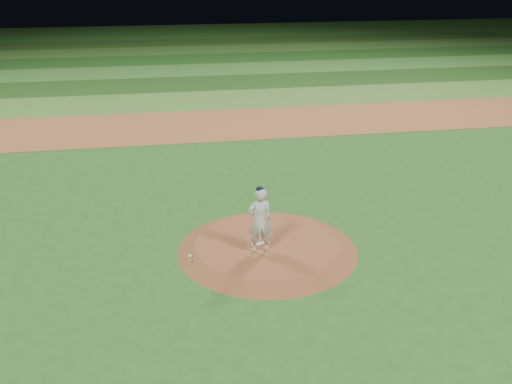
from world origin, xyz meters
TOP-DOWN VIEW (x-y plane):
  - ground at (0.00, 0.00)m, footprint 120.00×120.00m
  - infield_dirt_band at (0.00, 14.00)m, footprint 70.00×6.00m
  - outfield_stripe_0 at (0.00, 19.50)m, footprint 70.00×5.00m
  - outfield_stripe_1 at (0.00, 24.50)m, footprint 70.00×5.00m
  - outfield_stripe_2 at (0.00, 29.50)m, footprint 70.00×5.00m
  - outfield_stripe_3 at (0.00, 34.50)m, footprint 70.00×5.00m
  - outfield_stripe_4 at (0.00, 39.50)m, footprint 70.00×5.00m
  - outfield_stripe_5 at (0.00, 44.50)m, footprint 70.00×5.00m
  - pitchers_mound at (0.00, 0.00)m, footprint 5.50×5.50m
  - pitching_rubber at (-0.21, -0.05)m, footprint 0.58×0.28m
  - rosin_bag at (-2.38, -0.48)m, footprint 0.11×0.11m
  - pitcher_on_mound at (-0.32, -0.47)m, footprint 0.77×0.55m

SIDE VIEW (x-z plane):
  - ground at x=0.00m, z-range 0.00..0.00m
  - outfield_stripe_0 at x=0.00m, z-range 0.00..0.02m
  - outfield_stripe_1 at x=0.00m, z-range 0.00..0.02m
  - outfield_stripe_2 at x=0.00m, z-range 0.00..0.02m
  - outfield_stripe_3 at x=0.00m, z-range 0.00..0.02m
  - outfield_stripe_4 at x=0.00m, z-range 0.00..0.02m
  - outfield_stripe_5 at x=0.00m, z-range 0.00..0.02m
  - infield_dirt_band at x=0.00m, z-range 0.00..0.02m
  - pitchers_mound at x=0.00m, z-range 0.00..0.25m
  - pitching_rubber at x=-0.21m, z-range 0.25..0.28m
  - rosin_bag at x=-2.38m, z-range 0.25..0.31m
  - pitcher_on_mound at x=-0.32m, z-range 0.23..2.30m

